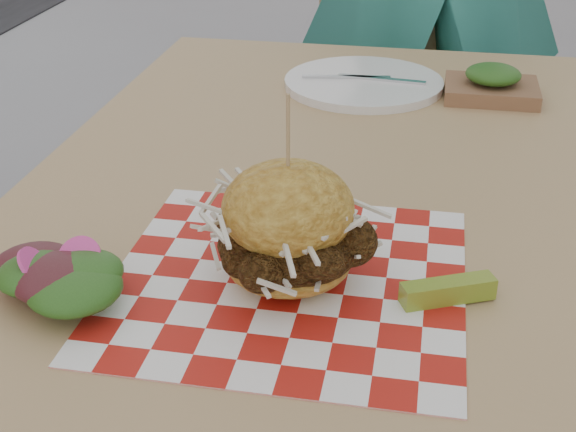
# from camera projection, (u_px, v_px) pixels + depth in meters

# --- Properties ---
(patio_table) EXTENTS (0.80, 1.20, 0.75)m
(patio_table) POSITION_uv_depth(u_px,v_px,m) (334.00, 225.00, 1.10)
(patio_table) COLOR tan
(patio_table) RESTS_ON ground
(patio_chair) EXTENTS (0.53, 0.53, 0.95)m
(patio_chair) POSITION_uv_depth(u_px,v_px,m) (399.00, 71.00, 2.08)
(patio_chair) COLOR tan
(patio_chair) RESTS_ON ground
(paper_liner) EXTENTS (0.36, 0.36, 0.00)m
(paper_liner) POSITION_uv_depth(u_px,v_px,m) (288.00, 279.00, 0.83)
(paper_liner) COLOR red
(paper_liner) RESTS_ON patio_table
(sandwich) EXTENTS (0.18, 0.18, 0.20)m
(sandwich) POSITION_uv_depth(u_px,v_px,m) (288.00, 231.00, 0.80)
(sandwich) COLOR gold
(sandwich) RESTS_ON paper_liner
(pickle_spear) EXTENTS (0.10, 0.06, 0.02)m
(pickle_spear) POSITION_uv_depth(u_px,v_px,m) (448.00, 291.00, 0.79)
(pickle_spear) COLOR olive
(pickle_spear) RESTS_ON paper_liner
(side_salad) EXTENTS (0.13, 0.14, 0.05)m
(side_salad) POSITION_uv_depth(u_px,v_px,m) (60.00, 283.00, 0.80)
(side_salad) COLOR #3F1419
(side_salad) RESTS_ON patio_table
(place_setting) EXTENTS (0.27, 0.27, 0.02)m
(place_setting) POSITION_uv_depth(u_px,v_px,m) (364.00, 83.00, 1.36)
(place_setting) COLOR white
(place_setting) RESTS_ON patio_table
(kraft_tray) EXTENTS (0.15, 0.12, 0.06)m
(kraft_tray) POSITION_uv_depth(u_px,v_px,m) (492.00, 85.00, 1.31)
(kraft_tray) COLOR brown
(kraft_tray) RESTS_ON patio_table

